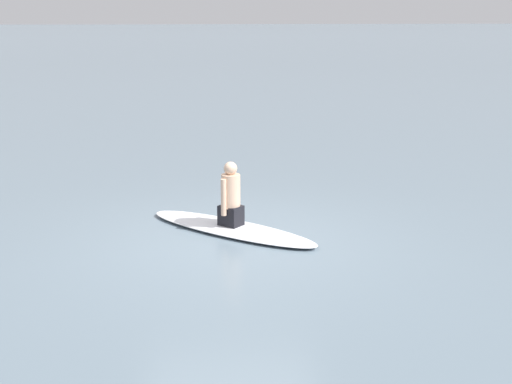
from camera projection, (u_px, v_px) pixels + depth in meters
name	position (u px, v px, depth m)	size (l,w,h in m)	color
ground_plane	(233.00, 242.00, 9.53)	(400.00, 400.00, 0.00)	slate
surfboard	(231.00, 228.00, 9.99)	(2.88, 0.72, 0.09)	white
person_paddler	(231.00, 197.00, 9.88)	(0.39, 0.39, 0.92)	black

